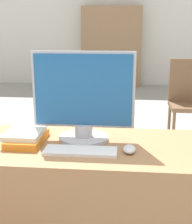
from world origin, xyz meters
The scene contains 8 objects.
wall_back centered at (0.00, 6.58, 1.40)m, with size 12.00×0.06×2.80m.
desk centered at (0.00, 0.29, 0.37)m, with size 1.49×0.58×0.75m.
monitor centered at (-0.15, 0.36, 0.96)m, with size 0.52×0.26×0.46m.
keyboard centered at (-0.14, 0.18, 0.76)m, with size 0.34×0.12×0.02m.
mouse centered at (0.09, 0.21, 0.76)m, with size 0.06×0.10×0.03m.
book_stack centered at (-0.44, 0.30, 0.78)m, with size 0.19×0.26×0.06m.
far_chair centered at (0.82, 2.64, 0.52)m, with size 0.44×0.44×0.97m.
bookshelf_far centered at (-0.29, 6.34, 0.92)m, with size 1.40×0.32×1.85m.
Camera 1 is at (0.06, -1.17, 1.31)m, focal length 50.00 mm.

